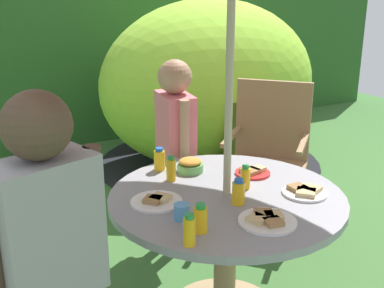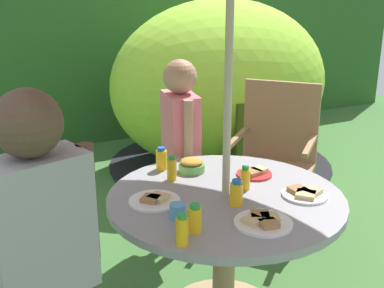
% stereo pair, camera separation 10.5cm
% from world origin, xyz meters
% --- Properties ---
extents(hedge_backdrop, '(9.00, 0.70, 1.65)m').
position_xyz_m(hedge_backdrop, '(0.00, 3.51, 0.83)').
color(hedge_backdrop, '#285623').
rests_on(hedge_backdrop, ground_plane).
extents(garden_table, '(1.13, 1.13, 0.69)m').
position_xyz_m(garden_table, '(0.00, 0.00, 0.52)').
color(garden_table, tan).
rests_on(garden_table, ground_plane).
extents(wooden_chair, '(0.71, 0.71, 1.01)m').
position_xyz_m(wooden_chair, '(0.87, 0.77, 0.55)').
color(wooden_chair, '#93704C').
rests_on(wooden_chair, ground_plane).
extents(dome_tent, '(2.14, 2.14, 1.55)m').
position_xyz_m(dome_tent, '(1.15, 2.00, 0.76)').
color(dome_tent, '#8CC633').
rests_on(dome_tent, ground_plane).
extents(child_in_pink_shirt, '(0.23, 0.41, 1.22)m').
position_xyz_m(child_in_pink_shirt, '(0.14, 0.79, 0.78)').
color(child_in_pink_shirt, navy).
rests_on(child_in_pink_shirt, ground_plane).
extents(child_in_grey_shirt, '(0.44, 0.28, 1.33)m').
position_xyz_m(child_in_grey_shirt, '(-0.89, -0.24, 0.85)').
color(child_in_grey_shirt, brown).
rests_on(child_in_grey_shirt, ground_plane).
extents(snack_bowl, '(0.14, 0.14, 0.07)m').
position_xyz_m(snack_bowl, '(-0.01, 0.34, 0.73)').
color(snack_bowl, '#66B259').
rests_on(snack_bowl, garden_table).
extents(plate_far_right, '(0.24, 0.24, 0.03)m').
position_xyz_m(plate_far_right, '(-0.33, 0.08, 0.70)').
color(plate_far_right, white).
rests_on(plate_far_right, garden_table).
extents(plate_near_left, '(0.19, 0.19, 0.03)m').
position_xyz_m(plate_near_left, '(0.26, 0.14, 0.71)').
color(plate_near_left, red).
rests_on(plate_near_left, garden_table).
extents(plate_far_left, '(0.25, 0.25, 0.03)m').
position_xyz_m(plate_far_left, '(-0.01, -0.33, 0.71)').
color(plate_far_left, white).
rests_on(plate_far_left, garden_table).
extents(plate_back_edge, '(0.22, 0.22, 0.03)m').
position_xyz_m(plate_back_edge, '(0.32, -0.19, 0.71)').
color(plate_back_edge, white).
rests_on(plate_back_edge, garden_table).
extents(juice_bottle_near_right, '(0.06, 0.06, 0.12)m').
position_xyz_m(juice_bottle_near_right, '(-0.02, -0.12, 0.75)').
color(juice_bottle_near_right, yellow).
rests_on(juice_bottle_near_right, garden_table).
extents(juice_bottle_center_front, '(0.05, 0.05, 0.12)m').
position_xyz_m(juice_bottle_center_front, '(0.12, 0.01, 0.75)').
color(juice_bottle_center_front, yellow).
rests_on(juice_bottle_center_front, garden_table).
extents(juice_bottle_center_back, '(0.05, 0.05, 0.13)m').
position_xyz_m(juice_bottle_center_back, '(-0.39, -0.32, 0.75)').
color(juice_bottle_center_back, yellow).
rests_on(juice_bottle_center_back, garden_table).
extents(juice_bottle_mid_left, '(0.06, 0.06, 0.12)m').
position_xyz_m(juice_bottle_mid_left, '(-0.14, 0.45, 0.75)').
color(juice_bottle_mid_left, yellow).
rests_on(juice_bottle_mid_left, garden_table).
extents(juice_bottle_mid_right, '(0.06, 0.06, 0.12)m').
position_xyz_m(juice_bottle_mid_right, '(-0.30, -0.26, 0.75)').
color(juice_bottle_mid_right, yellow).
rests_on(juice_bottle_mid_right, garden_table).
extents(juice_bottle_front_edge, '(0.05, 0.05, 0.13)m').
position_xyz_m(juice_bottle_front_edge, '(-0.15, 0.28, 0.75)').
color(juice_bottle_front_edge, yellow).
rests_on(juice_bottle_front_edge, garden_table).
extents(cup_near, '(0.07, 0.07, 0.07)m').
position_xyz_m(cup_near, '(-0.31, -0.12, 0.73)').
color(cup_near, '#4C99D8').
rests_on(cup_near, garden_table).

